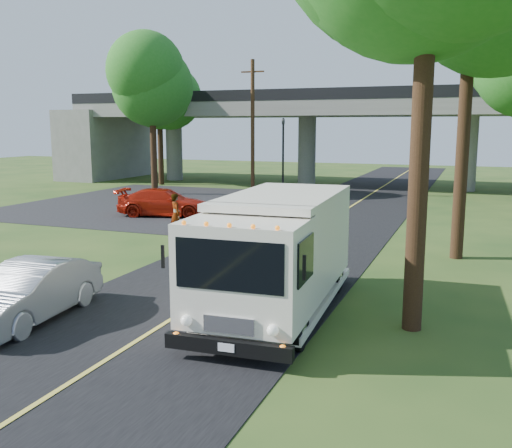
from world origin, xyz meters
The scene contains 13 objects.
ground centered at (0.00, 0.00, 0.00)m, with size 120.00×120.00×0.00m, color #224117.
road centered at (0.00, 10.00, 0.01)m, with size 7.00×90.00×0.02m, color black.
parking_lot centered at (-11.00, 18.00, 0.01)m, with size 16.00×18.00×0.01m, color black.
lane_line centered at (0.00, 10.00, 0.03)m, with size 0.12×90.00×0.01m, color gold.
overpass centered at (0.00, 32.00, 4.56)m, with size 54.00×10.00×7.30m.
traffic_signal centered at (-6.00, 26.00, 3.20)m, with size 0.18×0.22×5.20m.
utility_pole centered at (-7.50, 24.00, 4.59)m, with size 1.60×0.26×9.00m.
tree_left_lot centered at (-13.79, 21.84, 7.90)m, with size 5.60×5.50×10.50m.
tree_left_far centered at (-16.79, 27.84, 7.45)m, with size 5.26×5.16×9.89m.
step_van centered at (2.20, 0.96, 1.61)m, with size 2.95×7.17×2.96m.
red_sedan centered at (-8.41, 13.72, 0.71)m, with size 2.00×4.91×1.43m, color #A4190A.
silver_sedan centered at (-3.20, -1.70, 0.70)m, with size 1.49×4.27×1.41m, color #93979B.
pedestrian centered at (-5.31, 9.34, 0.90)m, with size 0.65×0.43×1.79m, color gray.
Camera 1 is at (6.68, -12.10, 4.64)m, focal length 40.00 mm.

